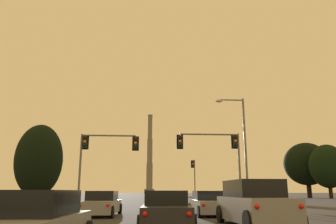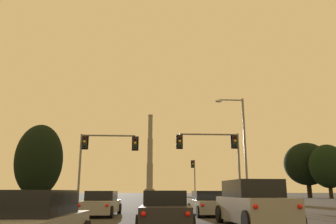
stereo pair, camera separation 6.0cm
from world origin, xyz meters
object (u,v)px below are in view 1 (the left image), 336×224
(sedan_right_lane_front, at_px, (209,204))
(suv_right_lane_second, at_px, (254,204))
(traffic_light_overhead_right, at_px, (218,150))
(street_lamp, at_px, (241,141))
(smokestack, at_px, (150,162))
(sedan_center_lane_second, at_px, (166,210))
(traffic_light_overhead_left, at_px, (100,151))
(sedan_left_lane_front, at_px, (102,204))
(traffic_light_far_right, at_px, (194,174))

(sedan_right_lane_front, distance_m, suv_right_lane_second, 6.61)
(sedan_right_lane_front, bearing_deg, traffic_light_overhead_right, 71.80)
(street_lamp, distance_m, smokestack, 152.51)
(sedan_center_lane_second, height_order, traffic_light_overhead_left, traffic_light_overhead_left)
(sedan_center_lane_second, bearing_deg, traffic_light_overhead_left, 110.34)
(traffic_light_overhead_left, distance_m, traffic_light_overhead_right, 10.07)
(traffic_light_overhead_right, distance_m, street_lamp, 2.80)
(sedan_center_lane_second, xyz_separation_m, traffic_light_overhead_left, (-4.69, 14.60, 4.02))
(traffic_light_overhead_left, bearing_deg, sedan_left_lane_front, -80.46)
(sedan_right_lane_front, bearing_deg, traffic_light_far_right, 82.90)
(sedan_center_lane_second, relative_size, sedan_left_lane_front, 1.00)
(suv_right_lane_second, height_order, traffic_light_far_right, traffic_light_far_right)
(sedan_left_lane_front, relative_size, traffic_light_overhead_left, 0.77)
(sedan_right_lane_front, bearing_deg, sedan_left_lane_front, 179.18)
(sedan_center_lane_second, relative_size, smokestack, 0.11)
(sedan_right_lane_front, relative_size, smokestack, 0.11)
(street_lamp, height_order, smokestack, smokestack)
(traffic_light_far_right, height_order, smokestack, smokestack)
(suv_right_lane_second, bearing_deg, sedan_right_lane_front, 93.80)
(sedan_center_lane_second, distance_m, suv_right_lane_second, 3.66)
(street_lamp, relative_size, smokestack, 0.22)
(suv_right_lane_second, xyz_separation_m, traffic_light_overhead_left, (-8.34, 14.37, 3.79))
(sedan_center_lane_second, height_order, sedan_left_lane_front, same)
(suv_right_lane_second, xyz_separation_m, street_lamp, (4.06, 14.90, 4.93))
(suv_right_lane_second, distance_m, street_lamp, 16.21)
(suv_right_lane_second, bearing_deg, sedan_left_lane_front, 134.91)
(traffic_light_overhead_right, bearing_deg, sedan_right_lane_front, -108.04)
(sedan_center_lane_second, height_order, traffic_light_overhead_right, traffic_light_overhead_right)
(suv_right_lane_second, xyz_separation_m, smokestack, (-2.24, 166.86, 16.20))
(sedan_left_lane_front, xyz_separation_m, traffic_light_overhead_left, (-1.30, 7.71, 4.02))
(sedan_right_lane_front, xyz_separation_m, traffic_light_overhead_right, (2.35, 7.21, 4.12))
(street_lamp, xyz_separation_m, smokestack, (-6.30, 151.96, 11.27))
(sedan_right_lane_front, xyz_separation_m, smokestack, (-1.60, 160.28, 16.43))
(traffic_light_overhead_left, bearing_deg, suv_right_lane_second, -59.85)
(traffic_light_overhead_left, distance_m, smokestack, 153.12)
(traffic_light_overhead_left, bearing_deg, smokestack, 87.71)
(suv_right_lane_second, relative_size, traffic_light_overhead_right, 0.79)
(sedan_left_lane_front, distance_m, traffic_light_overhead_right, 12.02)
(suv_right_lane_second, height_order, street_lamp, street_lamp)
(sedan_center_lane_second, bearing_deg, traffic_light_overhead_right, 71.61)
(sedan_left_lane_front, bearing_deg, traffic_light_far_right, 75.15)
(sedan_right_lane_front, height_order, street_lamp, street_lamp)
(traffic_light_far_right, bearing_deg, suv_right_lane_second, -94.92)
(sedan_center_lane_second, distance_m, smokestack, 167.91)
(sedan_left_lane_front, distance_m, smokestack, 161.12)
(sedan_left_lane_front, bearing_deg, smokestack, 90.77)
(traffic_light_overhead_left, xyz_separation_m, street_lamp, (12.40, 0.54, 1.13))
(sedan_center_lane_second, height_order, street_lamp, street_lamp)
(suv_right_lane_second, distance_m, sedan_left_lane_front, 9.69)
(sedan_right_lane_front, xyz_separation_m, sedan_left_lane_front, (-6.41, 0.07, 0.00))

